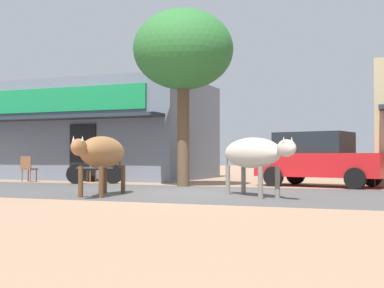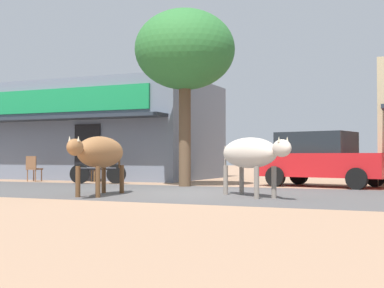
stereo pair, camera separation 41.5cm
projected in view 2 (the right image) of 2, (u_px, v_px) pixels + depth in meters
The scene contains 10 objects.
ground at pixel (191, 193), 13.13m from camera, with size 80.00×80.00×0.00m, color #A57E61.
asphalt_road at pixel (191, 193), 13.13m from camera, with size 72.00×5.79×0.00m, color #504D4D.
storefront_left_cafe at pixel (105, 132), 22.49m from camera, with size 8.94×6.36×3.89m.
roadside_tree at pixel (185, 51), 16.14m from camera, with size 3.05×3.05×5.39m.
parked_hatchback_car at pixel (322, 159), 15.91m from camera, with size 4.11×2.48×1.64m.
parked_motorcycle at pixel (99, 169), 17.62m from camera, with size 1.75×0.81×1.07m.
cow_near_brown at pixel (100, 153), 12.34m from camera, with size 1.02×2.78×1.37m.
cow_far_dark at pixel (250, 154), 11.93m from camera, with size 2.28×2.16×1.33m.
cafe_chair_near_tree at pixel (95, 167), 18.96m from camera, with size 0.44×0.44×0.92m.
cafe_chair_by_doorway at pixel (33, 167), 19.25m from camera, with size 0.45×0.45×0.92m.
Camera 2 is at (5.16, -12.10, 0.90)m, focal length 49.62 mm.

